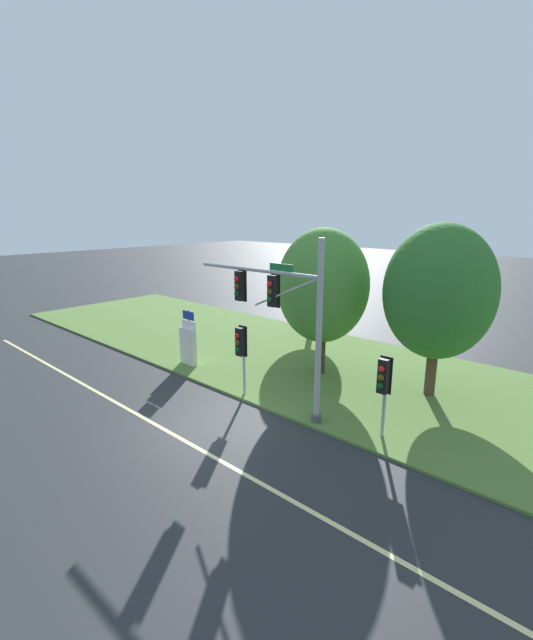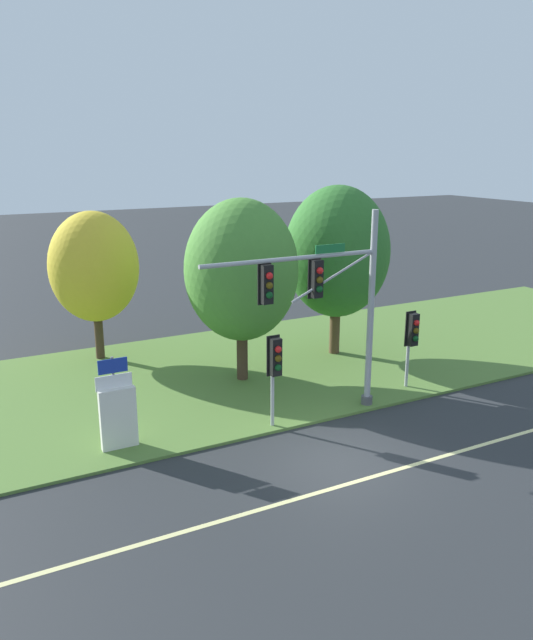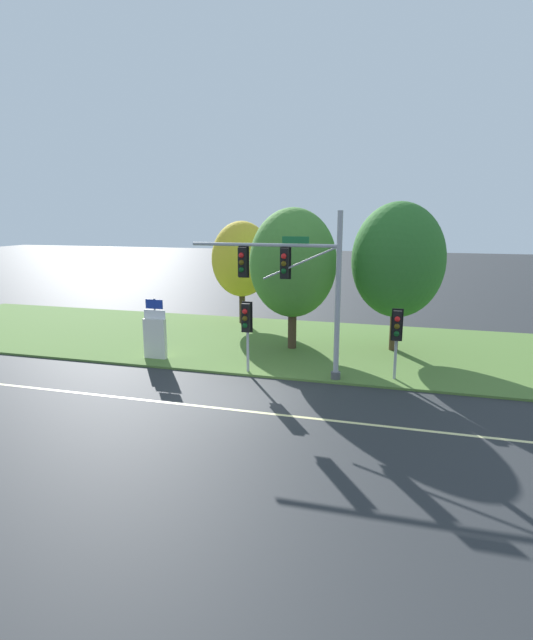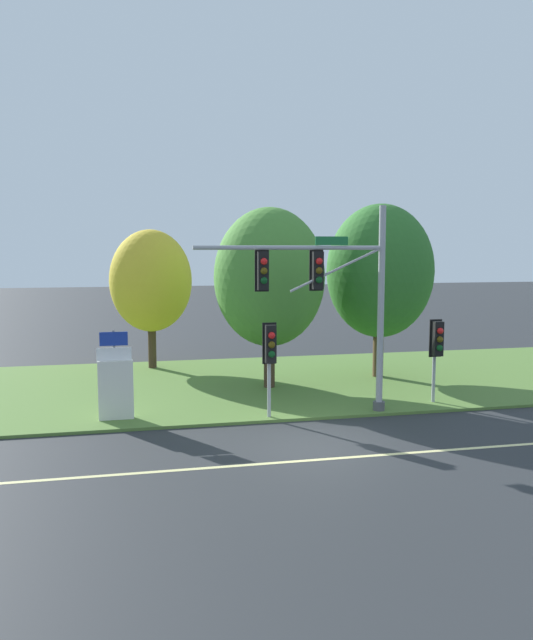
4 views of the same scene
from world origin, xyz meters
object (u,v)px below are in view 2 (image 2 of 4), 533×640
pedestrian_signal_near_kerb (275,362)px  route_sign_post (114,386)px  info_kiosk (118,419)px  tree_behind_signpost (337,252)px  traffic_signal_mast (329,296)px  pedestrian_signal_further_along (412,334)px  tree_left_of_mast (241,271)px  tree_nearest_road (94,267)px

pedestrian_signal_near_kerb → route_sign_post: 5.01m
route_sign_post → info_kiosk: bearing=-76.8°
tree_behind_signpost → info_kiosk: size_ratio=3.86×
traffic_signal_mast → info_kiosk: traffic_signal_mast is taller
tree_behind_signpost → info_kiosk: 12.32m
pedestrian_signal_further_along → tree_left_of_mast: size_ratio=0.42×
tree_left_of_mast → tree_nearest_road: bearing=130.5°
tree_left_of_mast → tree_behind_signpost: tree_behind_signpost is taller
pedestrian_signal_further_along → info_kiosk: size_ratio=1.57×
pedestrian_signal_near_kerb → route_sign_post: bearing=167.7°
pedestrian_signal_further_along → info_kiosk: pedestrian_signal_further_along is taller
tree_behind_signpost → info_kiosk: tree_behind_signpost is taller
tree_left_of_mast → traffic_signal_mast: bearing=-75.5°
pedestrian_signal_further_along → tree_left_of_mast: (-5.20, 3.81, 2.20)m
route_sign_post → pedestrian_signal_further_along: bearing=-1.9°
tree_left_of_mast → pedestrian_signal_further_along: bearing=-36.2°
pedestrian_signal_further_along → tree_behind_signpost: tree_behind_signpost is taller
info_kiosk → pedestrian_signal_further_along: bearing=-1.2°
traffic_signal_mast → tree_left_of_mast: bearing=104.5°
traffic_signal_mast → pedestrian_signal_near_kerb: (-2.10, -0.18, -1.88)m
traffic_signal_mast → tree_nearest_road: bearing=120.2°
traffic_signal_mast → route_sign_post: traffic_signal_mast is taller
traffic_signal_mast → tree_nearest_road: 10.95m
pedestrian_signal_further_along → route_sign_post: pedestrian_signal_further_along is taller
route_sign_post → tree_nearest_road: bearing=80.2°
pedestrian_signal_further_along → route_sign_post: size_ratio=1.04×
traffic_signal_mast → tree_nearest_road: traffic_signal_mast is taller
route_sign_post → tree_nearest_road: size_ratio=0.45×
pedestrian_signal_near_kerb → route_sign_post: size_ratio=1.08×
pedestrian_signal_further_along → tree_left_of_mast: 6.81m
route_sign_post → tree_nearest_road: 8.94m
traffic_signal_mast → pedestrian_signal_further_along: 4.56m
pedestrian_signal_further_along → info_kiosk: 11.09m
pedestrian_signal_further_along → route_sign_post: (-11.06, 0.36, -0.19)m
tree_nearest_road → tree_behind_signpost: tree_behind_signpost is taller
tree_nearest_road → tree_behind_signpost: 10.26m
tree_nearest_road → info_kiosk: 9.35m
pedestrian_signal_near_kerb → tree_behind_signpost: (6.00, 5.56, 2.26)m
route_sign_post → tree_left_of_mast: 7.21m
tree_nearest_road → tree_left_of_mast: tree_left_of_mast is taller
pedestrian_signal_near_kerb → info_kiosk: bearing=169.2°
tree_left_of_mast → pedestrian_signal_near_kerb: bearing=-102.2°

